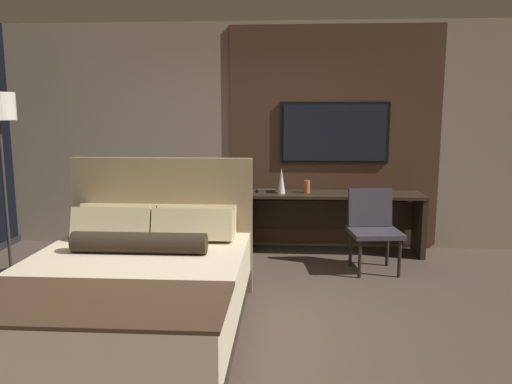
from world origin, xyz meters
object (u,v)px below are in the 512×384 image
(desk, at_px, (334,211))
(book, at_px, (266,191))
(tv, at_px, (334,133))
(vase_tall, at_px, (281,181))
(vase_short, at_px, (307,186))
(bed, at_px, (132,291))
(desk_chair, at_px, (373,223))

(desk, bearing_deg, book, 179.80)
(tv, relative_size, vase_tall, 4.33)
(desk, height_order, vase_short, vase_short)
(bed, bearing_deg, desk_chair, 40.41)
(tv, relative_size, desk_chair, 1.52)
(tv, bearing_deg, desk, -90.00)
(bed, xyz_separation_m, desk, (1.75, 2.44, 0.16))
(desk, relative_size, book, 8.40)
(book, bearing_deg, tv, 14.51)
(desk_chair, xyz_separation_m, vase_short, (-0.69, 0.63, 0.30))
(bed, relative_size, vase_short, 15.12)
(desk, xyz_separation_m, vase_tall, (-0.64, -0.10, 0.38))
(desk, relative_size, vase_short, 14.02)
(bed, xyz_separation_m, desk_chair, (2.11, 1.79, 0.16))
(bed, distance_m, book, 2.64)
(desk_chair, distance_m, vase_short, 0.98)
(vase_tall, relative_size, vase_short, 2.07)
(book, bearing_deg, vase_tall, -29.08)
(bed, bearing_deg, vase_tall, 64.68)
(vase_short, xyz_separation_m, book, (-0.50, 0.02, -0.06))
(desk, distance_m, vase_tall, 0.76)
(bed, relative_size, desk, 1.08)
(vase_short, bearing_deg, bed, -120.29)
(desk_chair, bearing_deg, book, 144.62)
(vase_tall, height_order, vase_short, vase_tall)
(desk_chair, relative_size, vase_tall, 2.85)
(desk, xyz_separation_m, desk_chair, (0.36, -0.65, 0.00))
(tv, distance_m, desk_chair, 1.32)
(desk, bearing_deg, vase_short, -176.54)
(tv, relative_size, vase_short, 8.95)
(desk, bearing_deg, desk_chair, -61.12)
(desk_chair, bearing_deg, bed, -146.34)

